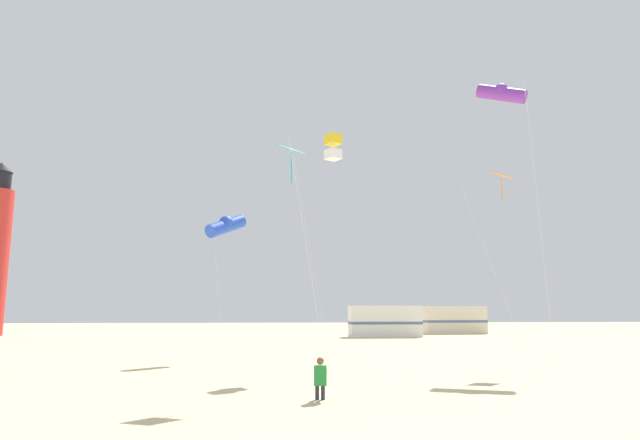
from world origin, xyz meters
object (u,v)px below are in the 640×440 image
Objects in this scene: rv_van_white at (385,321)px; kite_diamond_cyan at (293,158)px; kite_box_gold at (333,148)px; kite_diamond_orange at (500,182)px; kite_tube_blue at (226,225)px; kite_tube_violet at (501,93)px; rv_van_cream at (454,320)px; kite_flyer_standing at (320,378)px.

kite_diamond_cyan is at bearing -107.64° from rv_van_white.
rv_van_white is at bearing 73.87° from kite_box_gold.
kite_diamond_orange reaches higher than kite_tube_blue.
kite_box_gold is 1.58× the size of rv_van_white.
kite_tube_violet is at bearing 10.48° from kite_box_gold.
kite_diamond_orange is at bearing -20.13° from kite_tube_blue.
kite_diamond_cyan is at bearing -73.79° from kite_tube_blue.
kite_tube_violet is 2.10× the size of rv_van_cream.
kite_tube_blue reaches higher than kite_flyer_standing.
kite_tube_violet reaches higher than kite_diamond_orange.
rv_van_white reaches higher than kite_flyer_standing.
kite_diamond_cyan is 11.35m from kite_diamond_orange.
kite_flyer_standing is at bearing -74.38° from kite_tube_blue.
rv_van_cream is (8.59, 6.50, 0.00)m from rv_van_white.
kite_diamond_orange is (7.73, -0.06, -1.44)m from kite_box_gold.
rv_van_white is at bearing -147.86° from rv_van_cream.
kite_diamond_orange is 34.58m from rv_van_cream.
kite_tube_violet is 1.87× the size of kite_tube_blue.
kite_flyer_standing is at bearing -136.40° from kite_diamond_orange.
rv_van_white is (12.67, 21.63, -5.36)m from kite_tube_blue.
kite_diamond_cyan is 1.21× the size of rv_van_cream.
kite_diamond_cyan reaches higher than kite_flyer_standing.
kite_tube_violet is 34.14m from rv_van_cream.
kite_tube_blue is at bearing -121.29° from rv_van_white.
kite_diamond_orange is 27.20m from rv_van_white.
kite_tube_blue reaches higher than rv_van_white.
rv_van_cream is (17.53, 41.46, 0.78)m from kite_flyer_standing.
kite_box_gold is at bearing -169.52° from kite_tube_violet.
kite_diamond_orange is at bearing -90.65° from rv_van_white.
kite_flyer_standing is 19.17m from kite_tube_violet.
kite_tube_blue is (-5.07, 4.64, -2.92)m from kite_box_gold.
kite_box_gold is at bearing 179.58° from kite_diamond_orange.
rv_van_white is at bearing 90.28° from kite_diamond_orange.
rv_van_cream is at bearing 52.92° from kite_tube_blue.
kite_box_gold is 1.55× the size of rv_van_cream.
kite_tube_violet reaches higher than rv_van_white.
kite_tube_violet is 2.15× the size of rv_van_white.
rv_van_cream is at bearing 63.71° from kite_box_gold.
kite_box_gold is at bearing -107.06° from rv_van_white.
kite_flyer_standing is 36.10m from rv_van_white.
kite_tube_blue is (-13.83, 3.02, -6.47)m from kite_tube_violet.
kite_diamond_cyan is at bearing -72.09° from kite_flyer_standing.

